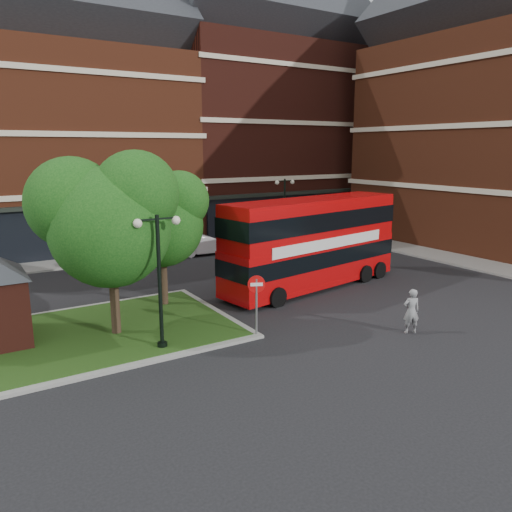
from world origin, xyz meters
TOP-DOWN VIEW (x-y plane):
  - ground at (0.00, 0.00)m, footprint 120.00×120.00m
  - pavement_far at (0.00, 16.50)m, footprint 44.00×3.00m
  - pavement_side at (16.50, 2.00)m, footprint 3.00×28.00m
  - terrace_far_left at (-8.00, 24.00)m, footprint 26.00×12.00m
  - terrace_far_right at (14.00, 24.00)m, footprint 18.00×12.00m
  - traffic_island at (-8.00, 3.00)m, footprint 12.60×7.60m
  - tree_island_west at (-6.60, 2.58)m, footprint 5.40×4.71m
  - tree_island_east at (-3.58, 5.06)m, footprint 4.46×3.90m
  - lamp_island at (-5.50, 0.20)m, footprint 1.72×0.36m
  - lamp_far_left at (2.00, 14.50)m, footprint 1.72×0.36m
  - lamp_far_right at (10.00, 14.50)m, footprint 1.72×0.36m
  - bus at (4.40, 4.00)m, footprint 11.07×4.18m
  - woman at (3.58, -3.41)m, footprint 0.79×0.67m
  - car_silver at (-3.57, 14.50)m, footprint 4.03×2.07m
  - car_white at (3.25, 14.50)m, footprint 4.23×1.67m
  - no_entry_sign at (-1.87, -0.50)m, footprint 0.64×0.34m

SIDE VIEW (x-z plane):
  - ground at x=0.00m, z-range 0.00..0.00m
  - pavement_far at x=0.00m, z-range 0.00..0.12m
  - pavement_side at x=16.50m, z-range 0.00..0.12m
  - traffic_island at x=-8.00m, z-range -0.01..0.14m
  - car_silver at x=-3.57m, z-range 0.00..1.31m
  - car_white at x=3.25m, z-range 0.00..1.37m
  - woman at x=3.58m, z-range 0.00..1.83m
  - no_entry_sign at x=-1.87m, z-range 0.53..3.01m
  - bus at x=4.40m, z-range 0.65..4.78m
  - lamp_island at x=-5.50m, z-range 0.33..5.33m
  - lamp_far_left at x=2.00m, z-range 0.33..5.33m
  - lamp_far_right at x=10.00m, z-range 0.33..5.33m
  - tree_island_east at x=-3.58m, z-range 1.10..7.39m
  - tree_island_west at x=-6.60m, z-range 1.19..8.40m
  - terrace_far_left at x=-8.00m, z-range 0.00..14.00m
  - terrace_far_right at x=14.00m, z-range 0.00..16.00m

